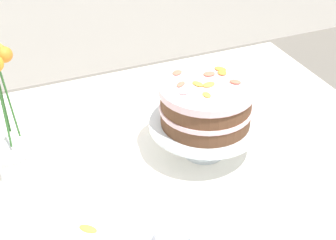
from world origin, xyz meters
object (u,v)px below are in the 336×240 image
Objects in this scene: cake_stand at (205,128)px; flower_vase at (7,129)px; dining_table at (148,193)px; layer_cake at (206,104)px.

flower_vase reaches higher than cake_stand.
cake_stand reaches higher than dining_table.
dining_table is at bearing 178.16° from cake_stand.
flower_vase is (-0.32, 0.10, 0.23)m from dining_table.
cake_stand is 0.49m from flower_vase.
flower_vase is (-0.48, 0.10, -0.01)m from layer_cake.
dining_table is 0.41m from flower_vase.
layer_cake is 0.49m from flower_vase.
cake_stand is 0.07m from layer_cake.
flower_vase is (-0.48, 0.10, 0.06)m from cake_stand.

